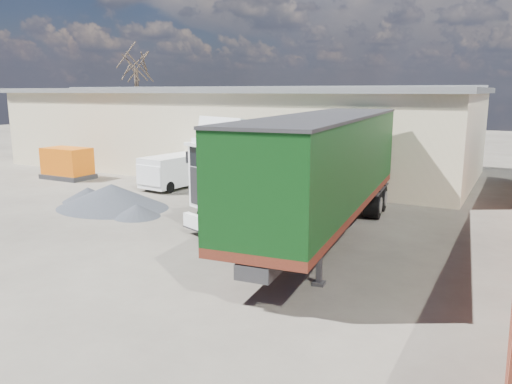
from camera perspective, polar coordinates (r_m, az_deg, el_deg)
The scene contains 8 objects.
ground at distance 17.91m, azimuth -12.05°, elevation -5.41°, with size 120.00×120.00×0.00m, color black.
warehouse at distance 33.80m, azimuth -2.40°, elevation 7.29°, with size 30.60×12.60×5.42m.
bare_tree at distance 44.16m, azimuth -13.63°, elevation 14.79°, with size 4.00×4.00×9.60m.
tractor_unit at distance 18.39m, azimuth -0.64°, elevation 1.03°, with size 4.49×6.65×4.26m.
box_trailer at distance 17.30m, azimuth 8.02°, elevation 3.13°, with size 4.09×13.27×4.34m.
panel_van at distance 27.16m, azimuth -9.23°, elevation 2.38°, with size 2.19×4.43×1.75m.
orange_skip at distance 31.65m, azimuth -20.74°, elevation 2.88°, with size 2.94×1.84×1.84m.
gravel_heap at distance 23.18m, azimuth -16.28°, elevation -0.49°, with size 6.64×5.96×1.08m.
Camera 1 is at (11.23, -12.98, 5.12)m, focal length 35.00 mm.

